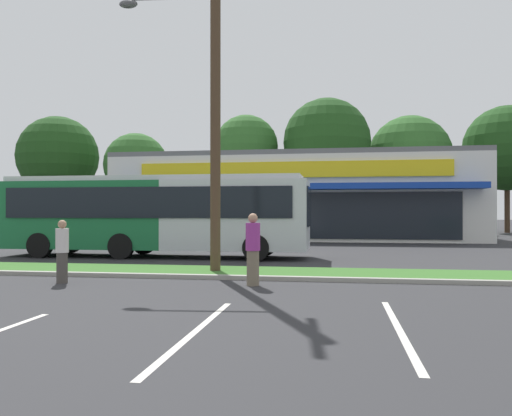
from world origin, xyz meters
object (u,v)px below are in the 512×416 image
city_bus (155,213)px  pedestrian_by_pole (62,251)px  car_0 (25,231)px  pedestrian_near_bench (253,249)px  utility_pole (211,69)px

city_bus → pedestrian_by_pole: 7.70m
city_bus → car_0: 11.25m
city_bus → pedestrian_near_bench: bearing=-54.4°
car_0 → pedestrian_by_pole: (9.86, -13.46, 0.06)m
city_bus → car_0: city_bus is taller
car_0 → pedestrian_near_bench: 19.79m
pedestrian_near_bench → pedestrian_by_pole: pedestrian_near_bench is taller
city_bus → car_0: (-9.57, 5.83, -1.01)m
utility_pole → pedestrian_near_bench: (1.57, -2.03, -5.11)m
city_bus → pedestrian_near_bench: (5.22, -7.32, -0.86)m
utility_pole → city_bus: bearing=124.6°
utility_pole → pedestrian_near_bench: size_ratio=6.29×
pedestrian_near_bench → pedestrian_by_pole: size_ratio=1.11×
utility_pole → city_bus: size_ratio=0.91×
utility_pole → pedestrian_by_pole: utility_pole is taller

